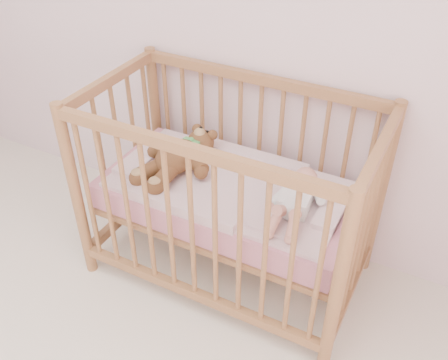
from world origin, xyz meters
The scene contains 5 objects.
crib centered at (0.37, 1.60, 0.50)m, with size 1.36×0.76×1.00m, color #9A6441, non-canonical shape.
mattress centered at (0.37, 1.60, 0.49)m, with size 1.22×0.62×0.13m, color pink.
blanket centered at (0.37, 1.60, 0.56)m, with size 1.10×0.58×0.06m, color #D1909B, non-canonical shape.
baby centered at (0.72, 1.58, 0.64)m, with size 0.24×0.50×0.12m, color white, non-canonical shape.
teddy_bear centered at (0.10, 1.58, 0.65)m, with size 0.38×0.55×0.15m, color brown, non-canonical shape.
Camera 1 is at (1.24, -0.10, 1.99)m, focal length 40.00 mm.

